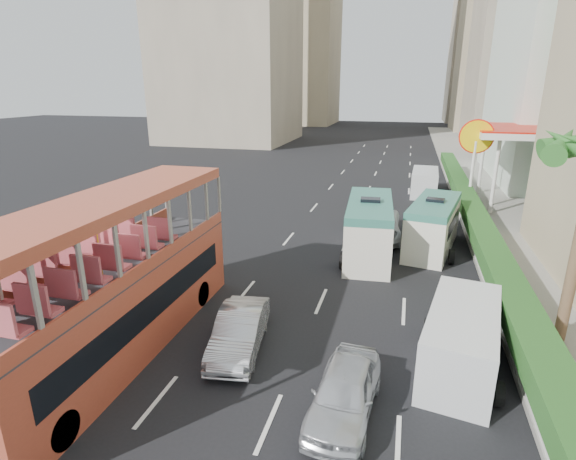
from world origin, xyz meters
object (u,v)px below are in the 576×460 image
(minibus_far, at_px, (433,225))
(panel_van_near, at_px, (461,339))
(car_silver_lane_b, at_px, (344,413))
(van_asset, at_px, (377,237))
(double_decker_bus, at_px, (114,278))
(panel_van_far, at_px, (424,182))
(shell_station, at_px, (519,168))
(car_silver_lane_a, at_px, (240,349))
(minibus_near, at_px, (369,229))

(minibus_far, relative_size, panel_van_near, 1.22)
(car_silver_lane_b, bearing_deg, van_asset, 94.84)
(double_decker_bus, relative_size, panel_van_far, 2.32)
(double_decker_bus, distance_m, shell_station, 28.02)
(car_silver_lane_a, xyz_separation_m, minibus_near, (3.22, 9.62, 1.40))
(double_decker_bus, height_order, car_silver_lane_a, double_decker_bus)
(car_silver_lane_a, relative_size, minibus_far, 0.68)
(double_decker_bus, height_order, minibus_near, double_decker_bus)
(car_silver_lane_a, bearing_deg, double_decker_bus, -173.68)
(car_silver_lane_a, relative_size, car_silver_lane_b, 1.03)
(van_asset, height_order, shell_station, shell_station)
(car_silver_lane_b, distance_m, minibus_near, 11.86)
(double_decker_bus, bearing_deg, minibus_far, 51.03)
(minibus_far, xyz_separation_m, shell_station, (5.98, 10.61, 1.46))
(minibus_near, xyz_separation_m, panel_van_near, (3.56, -8.84, -0.45))
(car_silver_lane_a, bearing_deg, car_silver_lane_b, -38.63)
(minibus_near, height_order, panel_van_near, minibus_near)
(double_decker_bus, distance_m, panel_van_near, 10.72)
(van_asset, bearing_deg, car_silver_lane_b, -92.41)
(van_asset, height_order, minibus_near, minibus_near)
(minibus_near, bearing_deg, double_decker_bus, -127.02)
(car_silver_lane_b, distance_m, panel_van_near, 4.35)
(shell_station, bearing_deg, minibus_far, -119.40)
(double_decker_bus, relative_size, car_silver_lane_a, 2.77)
(double_decker_bus, distance_m, car_silver_lane_a, 4.57)
(double_decker_bus, height_order, shell_station, shell_station)
(car_silver_lane_a, distance_m, minibus_near, 10.24)
(car_silver_lane_a, relative_size, minibus_near, 0.63)
(van_asset, bearing_deg, panel_van_far, 73.38)
(minibus_near, relative_size, shell_station, 0.79)
(minibus_far, bearing_deg, van_asset, 169.30)
(shell_station, bearing_deg, double_decker_bus, -124.82)
(double_decker_bus, xyz_separation_m, car_silver_lane_b, (7.39, -1.16, -2.53))
(panel_van_near, xyz_separation_m, panel_van_far, (-0.54, 23.47, -0.01))
(car_silver_lane_b, bearing_deg, minibus_near, 96.30)
(van_asset, distance_m, panel_van_far, 12.05)
(car_silver_lane_a, relative_size, van_asset, 0.75)
(car_silver_lane_a, height_order, van_asset, van_asset)
(van_asset, bearing_deg, car_silver_lane_a, -108.76)
(car_silver_lane_b, xyz_separation_m, panel_van_far, (2.53, 26.40, 0.95))
(van_asset, bearing_deg, double_decker_bus, -121.14)
(panel_van_near, bearing_deg, minibus_far, 102.38)
(panel_van_near, bearing_deg, minibus_near, 121.96)
(van_asset, distance_m, shell_station, 13.23)
(double_decker_bus, relative_size, shell_station, 1.38)
(double_decker_bus, distance_m, minibus_near, 12.70)
(minibus_far, relative_size, shell_station, 0.73)
(minibus_near, distance_m, minibus_far, 3.60)
(minibus_far, distance_m, panel_van_far, 12.85)
(car_silver_lane_b, distance_m, van_asset, 14.71)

